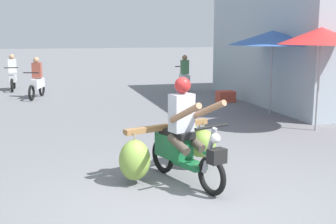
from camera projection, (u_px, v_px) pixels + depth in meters
The scene contains 9 objects.
ground_plane at pixel (185, 208), 5.55m from camera, with size 120.00×120.00×0.00m, color slate.
motorbike_main_loaded at pixel (179, 144), 6.72m from camera, with size 1.78×2.03×1.58m.
motorbike_distant_ahead_left at pixel (184, 77), 16.38m from camera, with size 0.50×1.62×1.40m.
motorbike_distant_ahead_right at pixel (37, 81), 14.83m from camera, with size 0.65×1.58×1.40m.
motorbike_distant_far_ahead at pixel (13, 76), 16.85m from camera, with size 0.50×1.62×1.40m.
shopfront_building at pixel (311, 35), 13.91m from camera, with size 4.07×6.88×4.30m.
market_umbrella_near_shop at pixel (273, 38), 11.60m from camera, with size 2.38×2.38×2.27m.
market_umbrella_further_along at pixel (321, 36), 9.57m from camera, with size 1.91×1.91×2.33m.
produce_crate at pixel (226, 96), 14.02m from camera, with size 0.56×0.40×0.36m, color #CC4C38.
Camera 1 is at (-1.55, -5.01, 2.21)m, focal length 46.33 mm.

